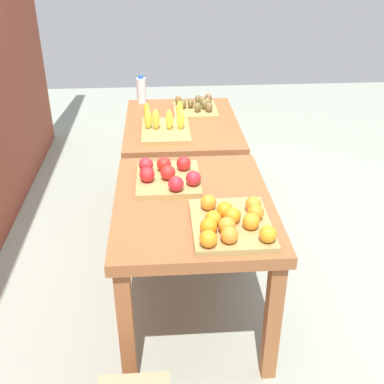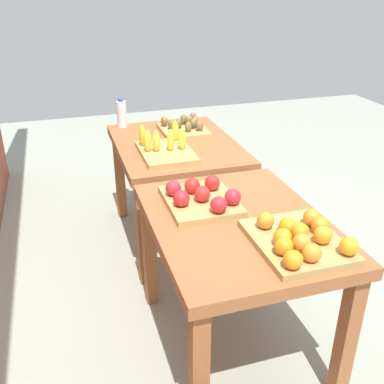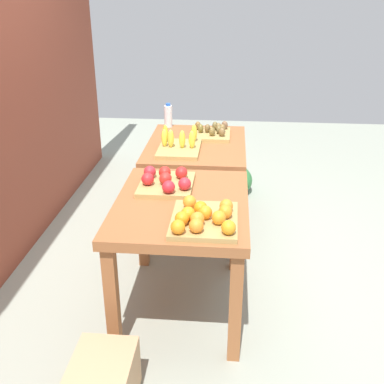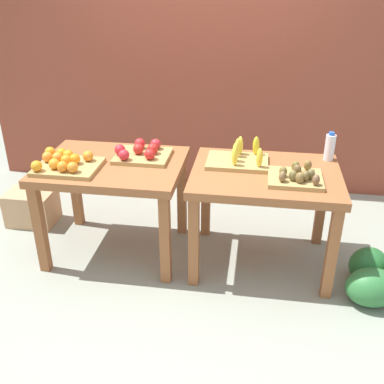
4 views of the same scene
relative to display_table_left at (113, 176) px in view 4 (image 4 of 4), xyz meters
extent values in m
plane|color=gray|center=(0.56, 0.00, -0.64)|extent=(8.00, 8.00, 0.00)
cube|color=brown|center=(0.56, 1.35, 0.86)|extent=(4.40, 0.12, 3.00)
cube|color=#955731|center=(0.00, 0.00, 0.08)|extent=(1.04, 0.80, 0.06)
cube|color=#955731|center=(-0.46, -0.34, -0.30)|extent=(0.07, 0.07, 0.70)
cube|color=#955731|center=(0.46, -0.34, -0.30)|extent=(0.07, 0.07, 0.70)
cube|color=#955731|center=(-0.46, 0.34, -0.30)|extent=(0.07, 0.07, 0.70)
cube|color=#955731|center=(0.46, 0.34, -0.30)|extent=(0.07, 0.07, 0.70)
cube|color=#955731|center=(1.12, 0.00, 0.08)|extent=(1.04, 0.80, 0.06)
cube|color=#955731|center=(0.66, -0.34, -0.30)|extent=(0.07, 0.07, 0.70)
cube|color=#955731|center=(1.58, -0.34, -0.30)|extent=(0.07, 0.07, 0.70)
cube|color=#955731|center=(0.66, 0.34, -0.30)|extent=(0.07, 0.07, 0.70)
cube|color=#955731|center=(1.58, 0.34, -0.30)|extent=(0.07, 0.07, 0.70)
cube|color=tan|center=(-0.27, -0.15, 0.13)|extent=(0.44, 0.36, 0.03)
sphere|color=orange|center=(-0.18, -0.27, 0.18)|extent=(0.09, 0.09, 0.08)
sphere|color=orange|center=(-0.15, -0.06, 0.18)|extent=(0.11, 0.11, 0.08)
sphere|color=orange|center=(-0.36, -0.04, 0.18)|extent=(0.11, 0.11, 0.08)
sphere|color=orange|center=(-0.26, -0.27, 0.18)|extent=(0.11, 0.11, 0.08)
sphere|color=orange|center=(-0.45, -0.03, 0.18)|extent=(0.09, 0.09, 0.08)
sphere|color=orange|center=(-0.35, -0.12, 0.18)|extent=(0.09, 0.09, 0.08)
sphere|color=orange|center=(-0.22, -0.13, 0.18)|extent=(0.09, 0.09, 0.08)
sphere|color=orange|center=(-0.30, -0.07, 0.18)|extent=(0.11, 0.11, 0.08)
sphere|color=orange|center=(-0.43, -0.12, 0.18)|extent=(0.11, 0.11, 0.08)
sphere|color=orange|center=(-0.27, -0.16, 0.18)|extent=(0.11, 0.11, 0.08)
sphere|color=orange|center=(-0.33, -0.23, 0.18)|extent=(0.08, 0.08, 0.08)
sphere|color=orange|center=(-0.43, -0.29, 0.18)|extent=(0.09, 0.09, 0.08)
cube|color=tan|center=(0.21, 0.12, 0.13)|extent=(0.40, 0.34, 0.03)
sphere|color=red|center=(0.28, 0.24, 0.18)|extent=(0.09, 0.09, 0.08)
sphere|color=red|center=(0.17, 0.12, 0.18)|extent=(0.11, 0.11, 0.08)
sphere|color=red|center=(0.28, 0.14, 0.18)|extent=(0.10, 0.10, 0.08)
sphere|color=red|center=(0.28, 0.03, 0.18)|extent=(0.10, 0.10, 0.08)
sphere|color=red|center=(0.16, 0.23, 0.18)|extent=(0.11, 0.11, 0.08)
sphere|color=red|center=(0.04, 0.08, 0.18)|extent=(0.11, 0.11, 0.08)
sphere|color=red|center=(0.10, -0.01, 0.18)|extent=(0.08, 0.08, 0.08)
cube|color=tan|center=(0.91, 0.12, 0.13)|extent=(0.44, 0.32, 0.03)
ellipsoid|color=yellow|center=(0.92, 0.23, 0.21)|extent=(0.06, 0.06, 0.14)
ellipsoid|color=yellow|center=(0.91, 0.18, 0.21)|extent=(0.06, 0.06, 0.14)
ellipsoid|color=yellow|center=(0.90, 0.09, 0.21)|extent=(0.06, 0.07, 0.14)
ellipsoid|color=yellow|center=(0.90, 0.02, 0.21)|extent=(0.04, 0.05, 0.14)
ellipsoid|color=yellow|center=(1.07, 0.01, 0.21)|extent=(0.06, 0.07, 0.14)
ellipsoid|color=yellow|center=(1.04, 0.24, 0.21)|extent=(0.06, 0.06, 0.14)
cube|color=tan|center=(1.31, -0.11, 0.13)|extent=(0.36, 0.32, 0.03)
ellipsoid|color=brown|center=(1.29, -0.18, 0.18)|extent=(0.06, 0.05, 0.07)
ellipsoid|color=brown|center=(1.41, -0.14, 0.18)|extent=(0.07, 0.06, 0.07)
ellipsoid|color=brown|center=(1.33, -0.21, 0.18)|extent=(0.07, 0.07, 0.07)
ellipsoid|color=brown|center=(1.43, -0.22, 0.18)|extent=(0.06, 0.07, 0.07)
ellipsoid|color=brown|center=(1.31, -0.02, 0.18)|extent=(0.06, 0.05, 0.07)
ellipsoid|color=brown|center=(1.22, -0.20, 0.18)|extent=(0.07, 0.07, 0.07)
ellipsoid|color=brown|center=(1.40, 0.01, 0.18)|extent=(0.07, 0.07, 0.07)
ellipsoid|color=brown|center=(1.37, -0.17, 0.18)|extent=(0.06, 0.06, 0.07)
ellipsoid|color=brown|center=(1.23, -0.12, 0.18)|extent=(0.07, 0.07, 0.07)
ellipsoid|color=brown|center=(1.32, -0.08, 0.18)|extent=(0.07, 0.07, 0.07)
cylinder|color=silver|center=(1.57, 0.29, 0.21)|extent=(0.07, 0.07, 0.19)
cylinder|color=blue|center=(1.57, 0.29, 0.31)|extent=(0.04, 0.04, 0.02)
ellipsoid|color=#26672F|center=(1.89, -0.11, -0.52)|extent=(0.39, 0.38, 0.25)
ellipsoid|color=#2F7338|center=(1.87, -0.38, -0.51)|extent=(0.39, 0.31, 0.26)
cube|color=tan|center=(-0.87, 0.30, -0.50)|extent=(0.40, 0.30, 0.30)
camera|label=1|loc=(-2.07, 0.15, 1.31)|focal=44.36mm
camera|label=2|loc=(-1.66, 0.74, 1.14)|focal=41.55mm
camera|label=3|loc=(-2.52, -0.29, 1.31)|focal=43.59mm
camera|label=4|loc=(1.04, -2.94, 1.43)|focal=42.62mm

